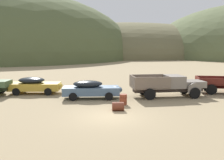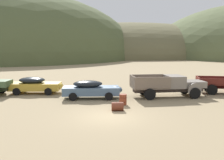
{
  "view_description": "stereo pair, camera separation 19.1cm",
  "coord_description": "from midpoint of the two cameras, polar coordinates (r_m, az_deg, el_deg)",
  "views": [
    {
      "loc": [
        -2.66,
        -15.57,
        4.59
      ],
      "look_at": [
        1.2,
        5.7,
        1.57
      ],
      "focal_mm": 40.51,
      "sensor_mm": 36.0,
      "label": 1
    },
    {
      "loc": [
        -2.47,
        -15.61,
        4.59
      ],
      "look_at": [
        1.2,
        5.7,
        1.57
      ],
      "focal_mm": 40.51,
      "sensor_mm": 36.0,
      "label": 2
    }
  ],
  "objects": [
    {
      "name": "bush_lone_scrub",
      "position": [
        26.9,
        13.62,
        -1.6
      ],
      "size": [
        0.95,
        1.02,
        0.91
      ],
      "color": "#3D702D",
      "rests_on": "ground"
    },
    {
      "name": "oil_drum_foreground",
      "position": [
        19.52,
        2.27,
        -4.41
      ],
      "size": [
        0.61,
        0.61,
        0.82
      ],
      "color": "brown",
      "rests_on": "ground"
    },
    {
      "name": "car_faded_yellow",
      "position": [
        24.94,
        -16.94,
        -1.09
      ],
      "size": [
        5.17,
        2.58,
        1.57
      ],
      "rotation": [
        0.0,
        0.0,
        -0.17
      ],
      "color": "gold",
      "rests_on": "ground"
    },
    {
      "name": "oil_drum_tipped",
      "position": [
        17.8,
        1.06,
        -5.98
      ],
      "size": [
        0.91,
        0.73,
        0.61
      ],
      "color": "#5B2819",
      "rests_on": "ground"
    },
    {
      "name": "hill_center",
      "position": [
        98.11,
        -21.09,
        4.75
      ],
      "size": [
        86.98,
        83.84,
        45.17
      ],
      "primitive_type": "ellipsoid",
      "color": "#4C5633",
      "rests_on": "ground"
    },
    {
      "name": "car_chalk_blue",
      "position": [
        21.74,
        -4.59,
        -2.07
      ],
      "size": [
        5.23,
        2.36,
        1.57
      ],
      "rotation": [
        0.0,
        0.0,
        -0.12
      ],
      "color": "slate",
      "rests_on": "ground"
    },
    {
      "name": "truck_primer_gray",
      "position": [
        23.09,
        13.23,
        -1.15
      ],
      "size": [
        6.58,
        2.69,
        1.91
      ],
      "rotation": [
        0.0,
        0.0,
        -0.04
      ],
      "color": "#3D322D",
      "rests_on": "ground"
    },
    {
      "name": "ground_plane",
      "position": [
        16.45,
        -0.9,
        -8.24
      ],
      "size": [
        300.0,
        300.0,
        0.0
      ],
      "primitive_type": "plane",
      "color": "#998460"
    },
    {
      "name": "hill_far_right",
      "position": [
        101.92,
        4.57,
        5.35
      ],
      "size": [
        108.61,
        56.65,
        26.29
      ],
      "primitive_type": "ellipsoid",
      "color": "brown",
      "rests_on": "ground"
    }
  ]
}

